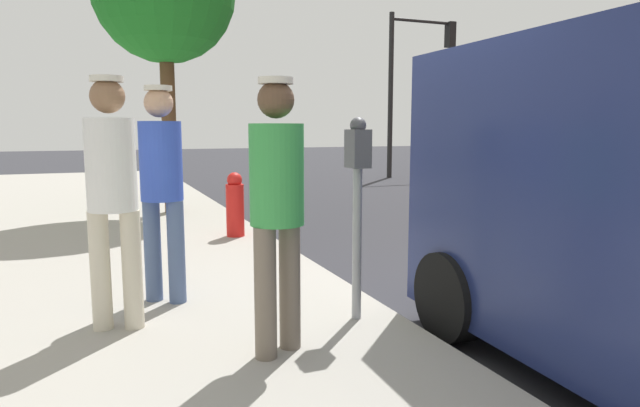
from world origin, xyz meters
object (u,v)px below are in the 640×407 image
at_px(pedestrian_in_blue, 162,179).
at_px(pedestrian_in_green, 277,198).
at_px(pedestrian_in_white, 112,186).
at_px(parking_meter_near, 358,184).
at_px(fire_hydrant, 235,205).
at_px(traffic_light_corner, 414,68).

xyz_separation_m(pedestrian_in_blue, pedestrian_in_green, (-0.55, 1.37, -0.02)).
relative_size(pedestrian_in_green, pedestrian_in_white, 0.97).
xyz_separation_m(parking_meter_near, pedestrian_in_blue, (1.30, -0.98, -0.01)).
bearing_deg(pedestrian_in_white, parking_meter_near, 164.81).
xyz_separation_m(parking_meter_near, fire_hydrant, (0.10, -3.52, -0.61)).
xyz_separation_m(pedestrian_in_green, pedestrian_in_white, (0.94, -0.85, 0.03)).
xyz_separation_m(pedestrian_in_green, traffic_light_corner, (-8.59, -12.39, 2.36)).
bearing_deg(traffic_light_corner, fire_hydrant, 46.90).
distance_m(pedestrian_in_blue, traffic_light_corner, 14.51).
bearing_deg(parking_meter_near, pedestrian_in_green, 27.43).
height_order(pedestrian_in_green, fire_hydrant, pedestrian_in_green).
bearing_deg(pedestrian_in_white, fire_hydrant, -117.44).
bearing_deg(pedestrian_in_green, pedestrian_in_white, -41.97).
height_order(parking_meter_near, pedestrian_in_blue, pedestrian_in_blue).
bearing_deg(pedestrian_in_green, pedestrian_in_blue, -68.11).
relative_size(pedestrian_in_white, fire_hydrant, 2.09).
height_order(pedestrian_in_white, fire_hydrant, pedestrian_in_white).
bearing_deg(parking_meter_near, traffic_light_corner, -123.16).
bearing_deg(traffic_light_corner, pedestrian_in_green, 55.27).
distance_m(pedestrian_in_white, traffic_light_corner, 15.16).
distance_m(pedestrian_in_blue, pedestrian_in_white, 0.65).
distance_m(pedestrian_in_white, fire_hydrant, 3.50).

